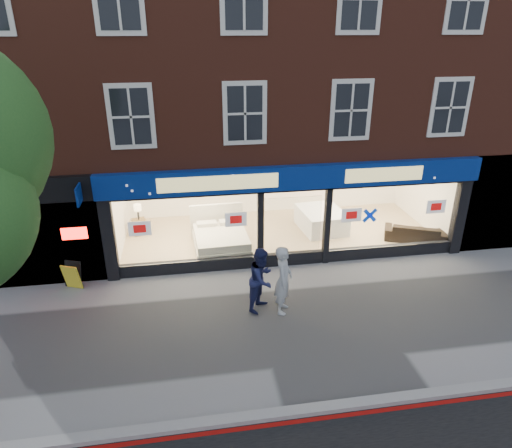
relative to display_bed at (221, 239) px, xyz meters
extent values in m
plane|color=gray|center=(2.18, -4.34, -0.45)|extent=(120.00, 120.00, 0.00)
cube|color=#8C0A07|center=(2.18, -7.44, -0.44)|extent=(60.00, 0.10, 0.01)
cube|color=gray|center=(2.18, -7.24, -0.39)|extent=(60.00, 0.25, 0.12)
cube|color=tan|center=(2.18, 0.91, -0.40)|extent=(11.00, 4.50, 0.10)
cube|color=brown|center=(2.18, 2.66, 6.20)|extent=(19.00, 8.00, 6.70)
cube|color=navy|center=(2.18, -1.46, 2.50)|extent=(11.40, 0.28, 0.70)
cube|color=black|center=(2.18, -1.26, -0.25)|extent=(11.00, 0.18, 0.40)
cube|color=black|center=(-3.32, -1.29, 0.85)|extent=(0.35, 0.30, 2.60)
cube|color=black|center=(7.68, -1.29, 0.85)|extent=(0.35, 0.30, 2.60)
cube|color=white|center=(-1.07, -1.34, 1.00)|extent=(4.20, 0.02, 2.10)
cube|color=white|center=(5.43, -1.34, 1.00)|extent=(4.20, 0.02, 2.10)
cube|color=white|center=(2.18, -1.09, 0.70)|extent=(1.80, 0.02, 2.10)
cube|color=silver|center=(2.18, 3.16, 0.85)|extent=(11.00, 0.20, 2.60)
cube|color=#FFEAC6|center=(2.18, 0.91, 2.15)|extent=(11.00, 4.50, 0.12)
cube|color=black|center=(-5.42, -1.04, 1.20)|extent=(3.80, 0.60, 3.30)
cube|color=#FF140C|center=(-4.22, -1.39, 1.15)|extent=(0.70, 0.04, 0.35)
cube|color=beige|center=(0.01, -0.14, -0.17)|extent=(1.84, 2.13, 0.36)
cube|color=beige|center=(0.01, -0.14, 0.14)|extent=(1.77, 2.05, 0.26)
cube|color=beige|center=(-0.04, 0.95, 0.27)|extent=(1.84, 0.20, 1.23)
cube|color=beige|center=(-0.41, 0.59, 0.33)|extent=(0.68, 0.36, 0.12)
cube|color=beige|center=(0.36, 0.62, 0.33)|extent=(0.68, 0.36, 0.12)
cube|color=brown|center=(-2.76, 1.64, -0.07)|extent=(0.55, 0.55, 0.55)
cube|color=white|center=(3.78, 0.99, -0.22)|extent=(1.64, 1.99, 0.24)
cube|color=white|center=(3.78, 0.99, 0.02)|extent=(1.64, 1.99, 0.24)
cube|color=white|center=(3.78, 0.99, 0.27)|extent=(1.64, 1.99, 0.24)
imported|color=black|center=(6.72, -0.44, -0.05)|extent=(2.18, 1.57, 0.59)
cube|color=yellow|center=(-4.41, -1.64, -0.05)|extent=(0.61, 0.51, 0.80)
imported|color=#AFB3B7|center=(1.31, -3.74, 0.50)|extent=(0.66, 0.80, 1.89)
imported|color=#191E48|center=(0.78, -3.52, 0.44)|extent=(1.05, 1.09, 1.77)
camera|label=1|loc=(-1.03, -13.72, 6.58)|focal=32.00mm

